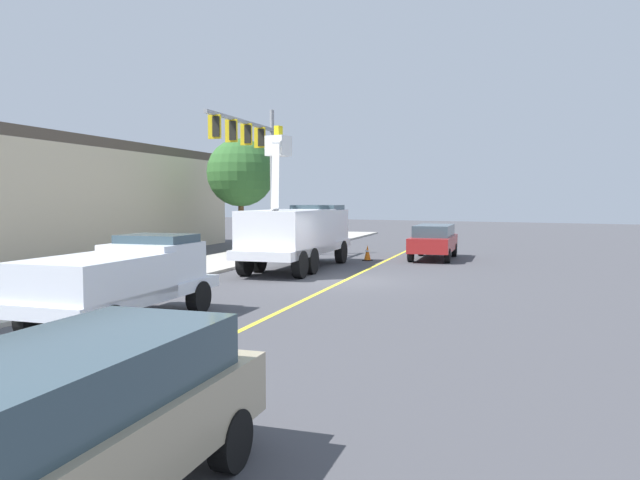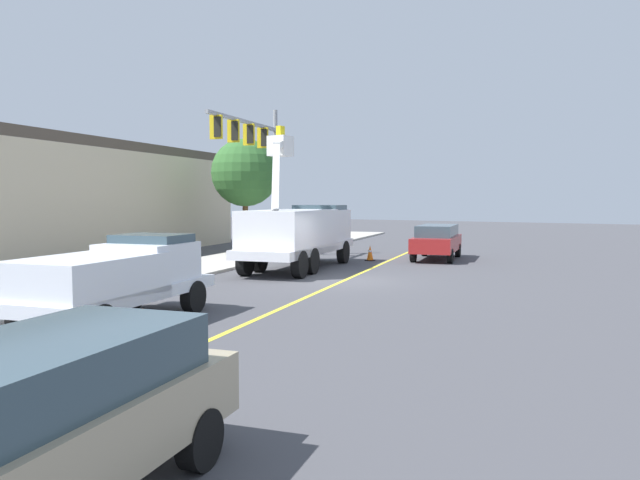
{
  "view_description": "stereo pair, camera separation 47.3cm",
  "coord_description": "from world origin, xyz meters",
  "px_view_note": "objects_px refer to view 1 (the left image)",
  "views": [
    {
      "loc": [
        -19.72,
        -9.61,
        2.97
      ],
      "look_at": [
        0.65,
        1.37,
        1.4
      ],
      "focal_mm": 34.02,
      "sensor_mm": 36.0,
      "label": 1
    },
    {
      "loc": [
        -19.49,
        -10.02,
        2.97
      ],
      "look_at": [
        0.65,
        1.37,
        1.4
      ],
      "focal_mm": 34.02,
      "sensor_mm": 36.0,
      "label": 2
    }
  ],
  "objects_px": {
    "traffic_cone_leading": "(153,327)",
    "passing_minivan": "(434,240)",
    "utility_bucket_truck": "(298,231)",
    "traffic_cone_mid_front": "(367,253)",
    "traffic_signal_mast": "(253,150)",
    "service_pickup_truck": "(123,278)",
    "trailing_sedan": "(62,426)"
  },
  "relations": [
    {
      "from": "utility_bucket_truck",
      "to": "traffic_cone_mid_front",
      "type": "bearing_deg",
      "value": -15.79
    },
    {
      "from": "utility_bucket_truck",
      "to": "passing_minivan",
      "type": "relative_size",
      "value": 1.68
    },
    {
      "from": "traffic_cone_leading",
      "to": "utility_bucket_truck",
      "type": "bearing_deg",
      "value": 18.2
    },
    {
      "from": "traffic_cone_leading",
      "to": "passing_minivan",
      "type": "bearing_deg",
      "value": 1.4
    },
    {
      "from": "passing_minivan",
      "to": "utility_bucket_truck",
      "type": "bearing_deg",
      "value": 150.08
    },
    {
      "from": "utility_bucket_truck",
      "to": "trailing_sedan",
      "type": "distance_m",
      "value": 20.58
    },
    {
      "from": "passing_minivan",
      "to": "traffic_signal_mast",
      "type": "distance_m",
      "value": 9.85
    },
    {
      "from": "utility_bucket_truck",
      "to": "traffic_cone_mid_front",
      "type": "relative_size",
      "value": 11.3
    },
    {
      "from": "traffic_cone_mid_front",
      "to": "traffic_cone_leading",
      "type": "bearing_deg",
      "value": -170.13
    },
    {
      "from": "service_pickup_truck",
      "to": "traffic_signal_mast",
      "type": "xyz_separation_m",
      "value": [
        13.91,
        5.88,
        4.17
      ]
    },
    {
      "from": "utility_bucket_truck",
      "to": "service_pickup_truck",
      "type": "relative_size",
      "value": 1.45
    },
    {
      "from": "service_pickup_truck",
      "to": "traffic_cone_mid_front",
      "type": "distance_m",
      "value": 16.49
    },
    {
      "from": "trailing_sedan",
      "to": "traffic_cone_leading",
      "type": "distance_m",
      "value": 7.0
    },
    {
      "from": "service_pickup_truck",
      "to": "traffic_cone_mid_front",
      "type": "height_order",
      "value": "service_pickup_truck"
    },
    {
      "from": "utility_bucket_truck",
      "to": "traffic_cone_leading",
      "type": "relative_size",
      "value": 11.12
    },
    {
      "from": "passing_minivan",
      "to": "trailing_sedan",
      "type": "xyz_separation_m",
      "value": [
        -25.38,
        -4.72,
        0.0
      ]
    },
    {
      "from": "trailing_sedan",
      "to": "traffic_signal_mast",
      "type": "distance_m",
      "value": 24.35
    },
    {
      "from": "trailing_sedan",
      "to": "traffic_signal_mast",
      "type": "bearing_deg",
      "value": 30.57
    },
    {
      "from": "utility_bucket_truck",
      "to": "passing_minivan",
      "type": "height_order",
      "value": "utility_bucket_truck"
    },
    {
      "from": "passing_minivan",
      "to": "traffic_cone_leading",
      "type": "distance_m",
      "value": 19.85
    },
    {
      "from": "traffic_cone_leading",
      "to": "traffic_cone_mid_front",
      "type": "bearing_deg",
      "value": 9.87
    },
    {
      "from": "utility_bucket_truck",
      "to": "traffic_cone_leading",
      "type": "height_order",
      "value": "utility_bucket_truck"
    },
    {
      "from": "traffic_cone_mid_front",
      "to": "traffic_signal_mast",
      "type": "xyz_separation_m",
      "value": [
        -2.53,
        4.89,
        4.92
      ]
    },
    {
      "from": "utility_bucket_truck",
      "to": "traffic_signal_mast",
      "type": "xyz_separation_m",
      "value": [
        1.93,
        3.63,
        3.7
      ]
    },
    {
      "from": "passing_minivan",
      "to": "trailing_sedan",
      "type": "relative_size",
      "value": 1.0
    },
    {
      "from": "traffic_cone_leading",
      "to": "traffic_signal_mast",
      "type": "height_order",
      "value": "traffic_signal_mast"
    },
    {
      "from": "traffic_cone_mid_front",
      "to": "service_pickup_truck",
      "type": "bearing_deg",
      "value": -176.53
    },
    {
      "from": "passing_minivan",
      "to": "traffic_cone_leading",
      "type": "height_order",
      "value": "passing_minivan"
    },
    {
      "from": "service_pickup_truck",
      "to": "passing_minivan",
      "type": "xyz_separation_m",
      "value": [
        18.66,
        -1.58,
        -0.15
      ]
    },
    {
      "from": "trailing_sedan",
      "to": "traffic_cone_mid_front",
      "type": "height_order",
      "value": "trailing_sedan"
    },
    {
      "from": "passing_minivan",
      "to": "traffic_cone_leading",
      "type": "relative_size",
      "value": 6.61
    },
    {
      "from": "traffic_cone_mid_front",
      "to": "traffic_signal_mast",
      "type": "bearing_deg",
      "value": 117.36
    }
  ]
}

